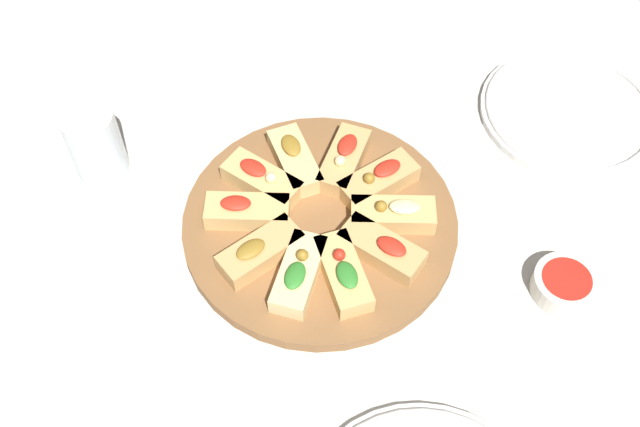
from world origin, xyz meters
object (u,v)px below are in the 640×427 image
Objects in this scene: napkin_stack at (200,81)px; dipping_bowl at (564,284)px; plate_left at (569,110)px; serving_board at (320,223)px; water_glass at (95,143)px.

napkin_stack is 1.50× the size of dipping_bowl.
serving_board is at bearing -70.74° from plate_left.
dipping_bowl is at bearing 62.76° from serving_board.
dipping_bowl reaches higher than serving_board.
dipping_bowl reaches higher than napkin_stack.
plate_left is 0.27m from dipping_bowl.
plate_left is 0.50m from napkin_stack.
water_glass is 0.19m from napkin_stack.
dipping_bowl is at bearing -22.11° from plate_left.
napkin_stack is (-0.26, -0.12, -0.00)m from serving_board.
serving_board is 0.29m from napkin_stack.
napkin_stack is (-0.13, 0.13, -0.04)m from water_glass.
dipping_bowl is (0.25, -0.10, 0.01)m from plate_left.
water_glass is at bearing -118.04° from serving_board.
water_glass is 0.90× the size of napkin_stack.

